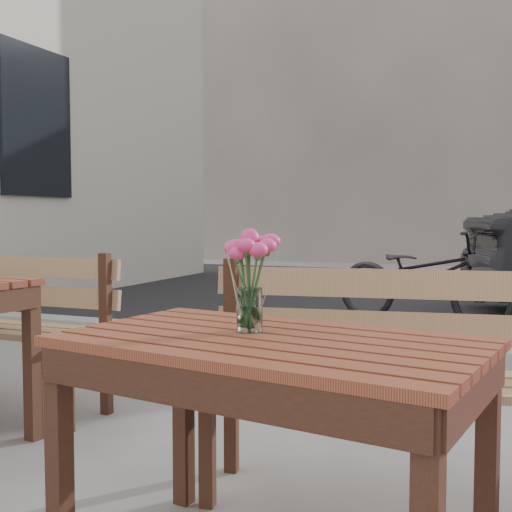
# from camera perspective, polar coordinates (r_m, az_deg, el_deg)

# --- Properties ---
(street) EXTENTS (30.00, 8.12, 0.12)m
(street) POSITION_cam_1_polar(r_m,az_deg,el_deg) (6.93, 18.27, -5.15)
(street) COLOR black
(street) RESTS_ON ground
(backdrop_buildings) EXTENTS (15.50, 4.00, 8.00)m
(backdrop_buildings) POSITION_cam_1_polar(r_m,az_deg,el_deg) (16.37, 21.37, 12.24)
(backdrop_buildings) COLOR slate
(backdrop_buildings) RESTS_ON ground
(main_table) EXTENTS (1.25, 0.85, 0.72)m
(main_table) POSITION_cam_1_polar(r_m,az_deg,el_deg) (1.83, 1.27, -10.85)
(main_table) COLOR #5B2318
(main_table) RESTS_ON ground
(main_bench) EXTENTS (1.51, 0.66, 0.91)m
(main_bench) POSITION_cam_1_polar(r_m,az_deg,el_deg) (2.48, 12.46, -8.30)
(main_bench) COLOR #9B7650
(main_bench) RESTS_ON ground
(main_vase) EXTENTS (0.16, 0.16, 0.30)m
(main_vase) POSITION_cam_1_polar(r_m,az_deg,el_deg) (1.88, -0.57, -1.04)
(main_vase) COLOR white
(main_vase) RESTS_ON main_table
(second_bench) EXTENTS (1.42, 0.43, 0.88)m
(second_bench) POSITION_cam_1_polar(r_m,az_deg,el_deg) (3.86, -21.83, -4.47)
(second_bench) COLOR #9B7650
(second_bench) RESTS_ON ground
(bicycle) EXTENTS (1.85, 0.98, 0.92)m
(bicycle) POSITION_cam_1_polar(r_m,az_deg,el_deg) (6.45, 14.57, -1.86)
(bicycle) COLOR black
(bicycle) RESTS_ON ground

